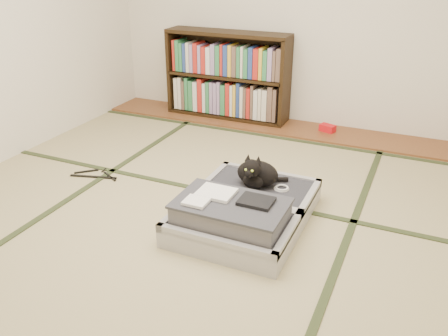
% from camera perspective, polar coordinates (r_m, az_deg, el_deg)
% --- Properties ---
extents(floor, '(4.50, 4.50, 0.00)m').
position_cam_1_polar(floor, '(3.30, -3.29, -6.13)').
color(floor, tan).
rests_on(floor, ground).
extents(wood_strip, '(4.00, 0.50, 0.02)m').
position_cam_1_polar(wood_strip, '(4.99, 7.25, 4.91)').
color(wood_strip, brown).
rests_on(wood_strip, ground).
extents(red_item, '(0.17, 0.13, 0.07)m').
position_cam_1_polar(red_item, '(4.90, 12.34, 4.71)').
color(red_item, red).
rests_on(red_item, wood_strip).
extents(tatami_borders, '(4.00, 4.50, 0.01)m').
position_cam_1_polar(tatami_borders, '(3.69, 0.20, -2.47)').
color(tatami_borders, '#2D381E').
rests_on(tatami_borders, ground).
extents(bookcase, '(1.33, 0.30, 0.92)m').
position_cam_1_polar(bookcase, '(5.15, 0.41, 10.87)').
color(bookcase, black).
rests_on(bookcase, wood_strip).
extents(suitcase, '(0.78, 1.04, 0.31)m').
position_cam_1_polar(suitcase, '(3.18, 2.34, -5.18)').
color(suitcase, '#A7A7AC').
rests_on(suitcase, floor).
extents(cat, '(0.35, 0.35, 0.28)m').
position_cam_1_polar(cat, '(3.36, 3.93, -0.68)').
color(cat, black).
rests_on(cat, suitcase).
extents(cable_coil, '(0.11, 0.11, 0.03)m').
position_cam_1_polar(cable_coil, '(3.38, 6.95, -2.44)').
color(cable_coil, white).
rests_on(cable_coil, suitcase).
extents(hanger, '(0.41, 0.24, 0.01)m').
position_cam_1_polar(hanger, '(4.03, -15.17, -0.84)').
color(hanger, black).
rests_on(hanger, floor).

